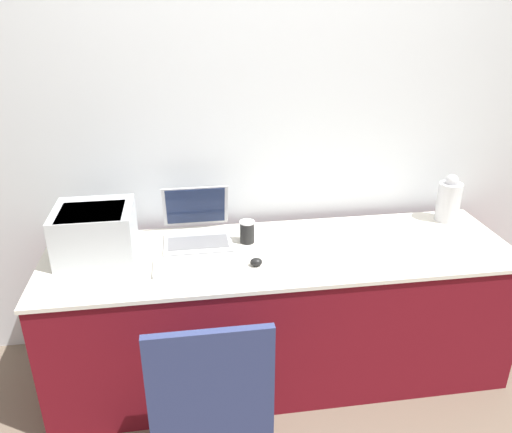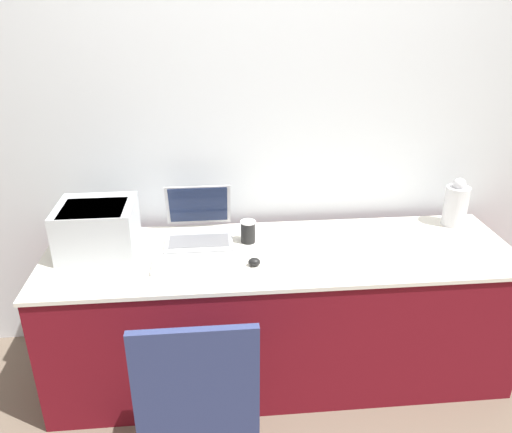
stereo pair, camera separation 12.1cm
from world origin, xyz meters
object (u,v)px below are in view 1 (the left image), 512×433
Objects in this scene: external_keyboard at (197,265)px; mouse at (256,262)px; laptop_left at (197,229)px; metal_pitcher at (449,200)px; chair at (211,401)px; coffee_cup at (247,232)px; printer at (95,230)px.

mouse is (0.28, -0.03, 0.01)m from external_keyboard.
laptop_left reaches higher than external_keyboard.
external_keyboard is at bearing -166.97° from metal_pitcher.
laptop_left is 0.38× the size of chair.
external_keyboard is 0.43× the size of chair.
coffee_cup is at bearing -174.69° from metal_pitcher.
laptop_left is at bearing 86.95° from external_keyboard.
mouse is (0.75, -0.22, -0.11)m from printer.
mouse reaches higher than external_keyboard.
metal_pitcher is at bearing 1.41° from laptop_left.
mouse is at bearing -5.81° from external_keyboard.
external_keyboard is (0.47, -0.20, -0.12)m from printer.
printer is at bearing -176.03° from metal_pitcher.
chair is at bearing -145.21° from metal_pitcher.
metal_pitcher is at bearing 5.31° from coffee_cup.
laptop_left is 0.97m from chair.
coffee_cup is at bearing 92.16° from mouse.
printer reaches higher than coffee_cup.
mouse is at bearing -162.65° from metal_pitcher.
mouse is at bearing -50.91° from laptop_left.
printer is 1.89m from metal_pitcher.
chair is at bearing -88.78° from external_keyboard.
external_keyboard is at bearing -22.50° from printer.
coffee_cup is 0.43× the size of metal_pitcher.
external_keyboard is at bearing -140.43° from coffee_cup.
laptop_left is 0.26m from coffee_cup.
printer reaches higher than external_keyboard.
metal_pitcher is at bearing 13.03° from external_keyboard.
printer is 0.50m from laptop_left.
coffee_cup is 1.15m from metal_pitcher.
metal_pitcher is at bearing 17.35° from mouse.
external_keyboard is 0.35m from coffee_cup.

